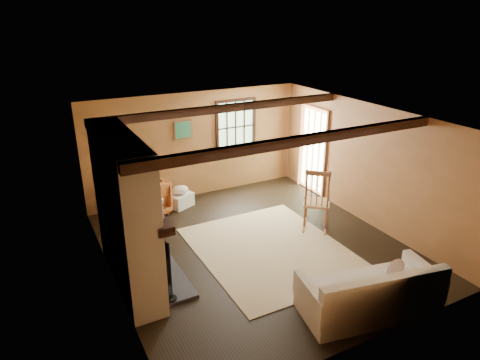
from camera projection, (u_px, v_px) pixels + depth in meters
ground at (255, 247)px, 7.80m from camera, size 5.50×5.50×0.00m
room_envelope at (260, 156)px, 7.50m from camera, size 5.02×5.52×2.44m
fireplace at (128, 219)px, 6.43m from camera, size 1.02×2.30×2.40m
rug at (270, 249)px, 7.72m from camera, size 2.50×3.00×0.01m
rocking_chair at (317, 202)px, 8.42m from camera, size 0.93×0.97×1.23m
sofa at (371, 296)px, 6.02m from camera, size 2.08×1.21×0.79m
firewood_pile at (122, 209)px, 9.03m from camera, size 0.67×0.12×0.24m
laundry_basket at (181, 200)px, 9.38m from camera, size 0.61×0.55×0.30m
basket_pillow at (180, 190)px, 9.29m from camera, size 0.42×0.36×0.18m
armchair at (143, 200)px, 8.82m from camera, size 1.14×1.15×0.78m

